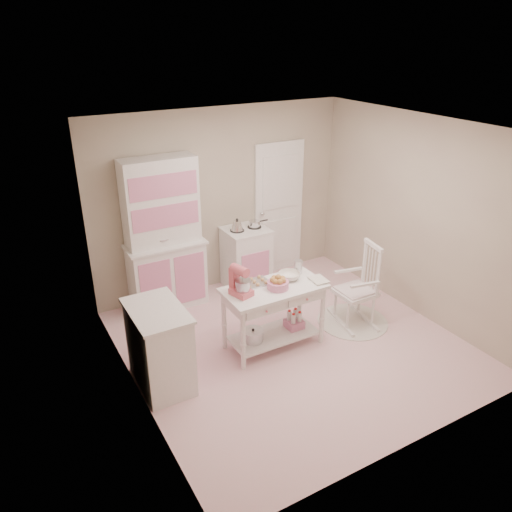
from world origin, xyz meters
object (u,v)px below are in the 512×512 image
Objects in this scene: base_cabinet at (160,347)px; stand_mixer at (241,281)px; stove at (246,258)px; rocking_chair at (356,285)px; hutch at (164,235)px; bread_basket at (278,285)px; work_table at (274,317)px.

base_cabinet is 1.12m from stand_mixer.
rocking_chair is at bearing -65.09° from stove.
stove and base_cabinet have the same top height.
hutch is at bearing 150.63° from rocking_chair.
base_cabinet is (-1.87, -1.52, 0.00)m from stove.
bread_basket is at bearing -1.52° from base_cabinet.
bread_basket is (0.77, -1.61, -0.19)m from hutch.
base_cabinet is at bearing 178.48° from bread_basket.
base_cabinet is (-0.67, -1.57, -0.58)m from hutch.
bread_basket is (1.44, -0.04, 0.39)m from base_cabinet.
stand_mixer reaches higher than stove.
bread_basket is (0.44, -0.07, -0.12)m from stand_mixer.
stand_mixer is (0.33, -1.54, -0.07)m from hutch.
base_cabinet is 0.77× the size of work_table.
stove is at bearing 43.84° from stand_mixer.
work_table is 0.45m from bread_basket.
work_table is 0.71m from stand_mixer.
bread_basket is (-1.16, 0.02, 0.30)m from rocking_chair.
rocking_chair is at bearing -3.41° from work_table.
hutch is at bearing 177.61° from stove.
base_cabinet is 2.61m from rocking_chair.
hutch is 2.26× the size of stove.
rocking_chair is (1.93, -1.63, -0.49)m from hutch.
stand_mixer is 1.36× the size of bread_basket.
work_table is (-0.45, -1.51, -0.06)m from stove.
rocking_chair is 1.20m from bread_basket.
hutch reaches higher than rocking_chair.
rocking_chair is at bearing -1.29° from base_cabinet.
stand_mixer reaches higher than work_table.
stand_mixer is (1.00, 0.03, 0.51)m from base_cabinet.
rocking_chair is at bearing -19.12° from stand_mixer.
hutch is 1.33m from stove.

